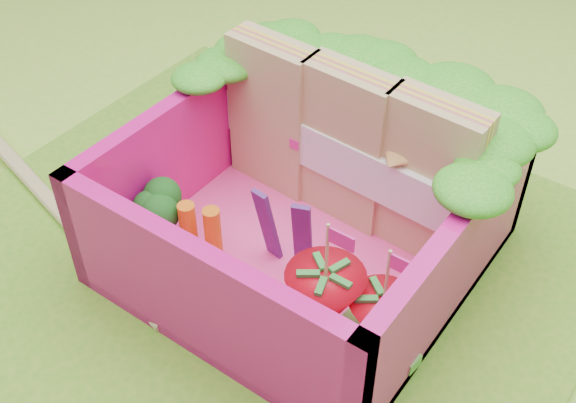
# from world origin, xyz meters

# --- Properties ---
(ground) EXTENTS (14.00, 14.00, 0.00)m
(ground) POSITION_xyz_m (0.00, 0.00, 0.00)
(ground) COLOR #89D43B
(ground) RESTS_ON ground
(placemat) EXTENTS (2.60, 2.60, 0.03)m
(placemat) POSITION_xyz_m (0.00, 0.00, 0.01)
(placemat) COLOR #5FA324
(placemat) RESTS_ON ground
(bento_floor) EXTENTS (1.30, 1.30, 0.05)m
(bento_floor) POSITION_xyz_m (0.17, 0.23, 0.06)
(bento_floor) COLOR #FF419A
(bento_floor) RESTS_ON placemat
(bento_box) EXTENTS (1.30, 1.30, 0.55)m
(bento_box) POSITION_xyz_m (0.17, 0.23, 0.31)
(bento_box) COLOR #DE1282
(bento_box) RESTS_ON placemat
(lettuce_ruffle) EXTENTS (1.43, 0.77, 0.11)m
(lettuce_ruffle) POSITION_xyz_m (0.17, 0.72, 0.64)
(lettuce_ruffle) COLOR #208A19
(lettuce_ruffle) RESTS_ON bento_box
(sandwich_stack) EXTENTS (1.25, 0.24, 0.69)m
(sandwich_stack) POSITION_xyz_m (0.17, 0.52, 0.42)
(sandwich_stack) COLOR tan
(sandwich_stack) RESTS_ON bento_floor
(broccoli) EXTENTS (0.31, 0.31, 0.25)m
(broccoli) POSITION_xyz_m (-0.34, -0.11, 0.25)
(broccoli) COLOR #568D44
(broccoli) RESTS_ON bento_floor
(carrot_sticks) EXTENTS (0.16, 0.11, 0.26)m
(carrot_sticks) POSITION_xyz_m (-0.13, -0.05, 0.21)
(carrot_sticks) COLOR orange
(carrot_sticks) RESTS_ON bento_floor
(purple_wedges) EXTENTS (0.22, 0.06, 0.38)m
(purple_wedges) POSITION_xyz_m (0.17, 0.10, 0.27)
(purple_wedges) COLOR #491B60
(purple_wedges) RESTS_ON bento_floor
(strawberry_left) EXTENTS (0.29, 0.29, 0.53)m
(strawberry_left) POSITION_xyz_m (0.47, -0.08, 0.23)
(strawberry_left) COLOR red
(strawberry_left) RESTS_ON bento_floor
(strawberry_right) EXTENTS (0.24, 0.24, 0.48)m
(strawberry_right) POSITION_xyz_m (0.67, -0.03, 0.21)
(strawberry_right) COLOR red
(strawberry_right) RESTS_ON bento_floor
(snap_peas) EXTENTS (0.33, 0.37, 0.05)m
(snap_peas) POSITION_xyz_m (0.67, 0.08, 0.11)
(snap_peas) COLOR green
(snap_peas) RESTS_ON bento_floor
(chopsticks) EXTENTS (2.11, 0.56, 0.04)m
(chopsticks) POSITION_xyz_m (-1.03, -0.15, 0.05)
(chopsticks) COLOR tan
(chopsticks) RESTS_ON placemat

